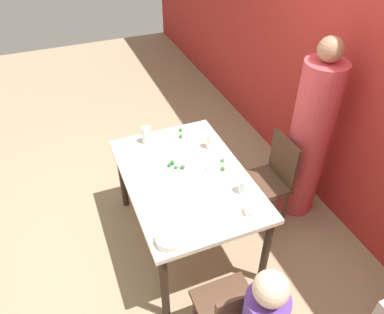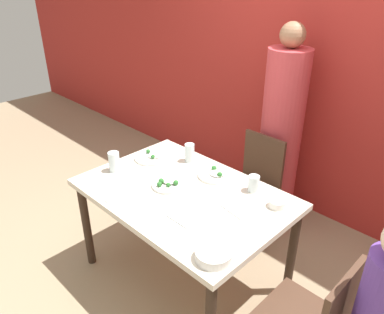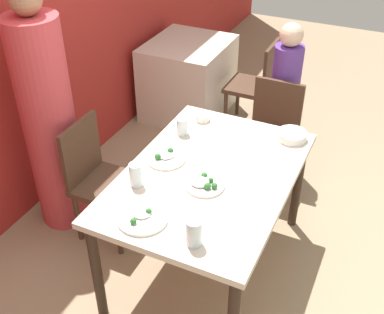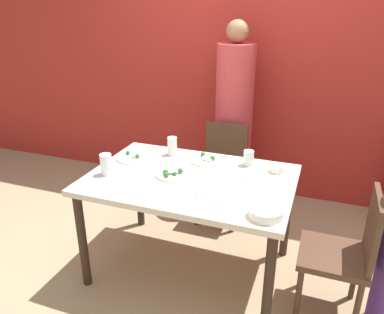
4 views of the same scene
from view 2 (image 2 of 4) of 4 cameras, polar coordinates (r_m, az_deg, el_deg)
name	(u,v)px [view 2 (image 2 of 4)]	position (r m, az deg, el deg)	size (l,w,h in m)	color
ground_plane	(184,275)	(2.97, -1.15, -17.60)	(10.00, 10.00, 0.00)	#998466
wall_back	(309,63)	(3.37, 17.44, 13.45)	(10.00, 0.06, 2.70)	#A82823
dining_table	(184,202)	(2.53, -1.30, -6.82)	(1.37, 0.94, 0.75)	beige
chair_adult_spot	(254,183)	(3.17, 9.36, -3.94)	(0.40, 0.40, 0.86)	#4C3323
person_adult	(281,135)	(3.28, 13.39, 3.25)	(0.35, 0.35, 1.72)	#C63D42
bowl_curry	(214,255)	(1.97, 3.30, -14.63)	(0.19, 0.19, 0.05)	white
plate_rice_adult	(168,184)	(2.54, -3.62, -4.08)	(0.23, 0.23, 0.06)	white
plate_rice_child	(152,157)	(2.90, -6.07, 0.00)	(0.27, 0.27, 0.05)	white
plate_noodles	(215,175)	(2.65, 3.58, -2.68)	(0.24, 0.24, 0.06)	white
bowl_rice_small	(277,203)	(2.39, 12.84, -6.90)	(0.10, 0.10, 0.05)	white
glass_water_tall	(254,183)	(2.50, 9.38, -4.01)	(0.07, 0.07, 0.11)	silver
glass_water_short	(190,153)	(2.82, -0.37, 0.66)	(0.07, 0.07, 0.14)	silver
glass_water_center	(114,162)	(2.75, -11.79, -0.71)	(0.08, 0.08, 0.15)	silver
napkin_folded	(120,200)	(2.44, -10.98, -6.51)	(0.14, 0.14, 0.01)	white
fork_steel	(232,212)	(2.30, 6.12, -8.37)	(0.18, 0.05, 0.01)	silver
spoon_steel	(177,221)	(2.22, -2.24, -9.77)	(0.18, 0.02, 0.01)	silver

